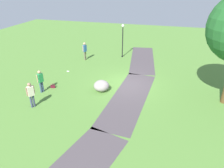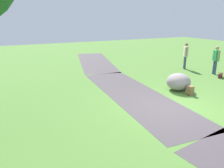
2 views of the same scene
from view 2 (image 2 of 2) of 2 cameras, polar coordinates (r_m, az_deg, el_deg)
name	(u,v)px [view 2 (image 2 of 2)]	position (r m, az deg, el deg)	size (l,w,h in m)	color
ground_plane	(174,107)	(8.55, 16.14, -5.97)	(48.00, 48.00, 0.00)	#528035
footpath_segment_mid	(134,94)	(9.63, 5.90, -2.71)	(8.15, 2.88, 0.01)	#494145
footpath_segment_far	(95,61)	(16.99, -4.53, 6.00)	(8.32, 4.25, 0.01)	#494145
lawn_boulder	(178,82)	(10.50, 17.21, 0.56)	(1.38, 1.39, 0.80)	gray
woman_with_handbag	(216,58)	(14.24, 25.86, 6.19)	(0.49, 0.36, 1.68)	#384C6C
passerby_on_path	(186,54)	(15.06, 18.96, 7.55)	(0.45, 0.40, 1.72)	#3E435F
handbag_on_grass	(220,76)	(13.62, 26.81, 2.02)	(0.34, 0.34, 0.31)	#5B1524
backpack_by_boulder	(190,90)	(10.08, 19.95, -1.63)	(0.28, 0.26, 0.40)	olive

